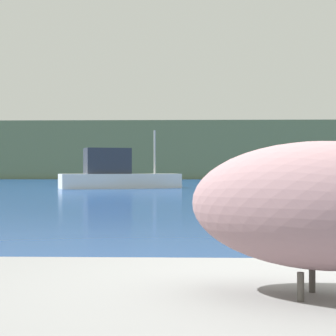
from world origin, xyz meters
name	(u,v)px	position (x,y,z in m)	size (l,w,h in m)	color
hillside_backdrop	(194,151)	(0.00, 74.80, 3.65)	(140.00, 11.16, 7.31)	#6B7A51
pelican	(322,204)	(-0.26, -0.66, 1.02)	(1.43, 1.05, 0.91)	gray
fishing_boat_white	(116,174)	(-5.33, 33.62, 0.89)	(7.77, 4.43, 3.70)	white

